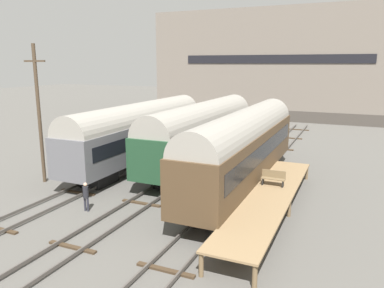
{
  "coord_description": "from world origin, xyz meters",
  "views": [
    {
      "loc": [
        11.34,
        -21.13,
        8.25
      ],
      "look_at": [
        0.0,
        4.52,
        2.2
      ],
      "focal_mm": 35.0,
      "sensor_mm": 36.0,
      "label": 1
    }
  ],
  "objects_px": {
    "train_car_grey": "(140,130)",
    "utility_pole": "(39,113)",
    "train_car_brown": "(244,144)",
    "bench": "(273,178)",
    "train_car_green": "(202,130)",
    "person_worker": "(86,194)"
  },
  "relations": [
    {
      "from": "train_car_brown",
      "to": "utility_pole",
      "type": "relative_size",
      "value": 1.85
    },
    {
      "from": "train_car_grey",
      "to": "train_car_brown",
      "type": "relative_size",
      "value": 0.99
    },
    {
      "from": "person_worker",
      "to": "bench",
      "type": "bearing_deg",
      "value": 30.63
    },
    {
      "from": "train_car_brown",
      "to": "person_worker",
      "type": "relative_size",
      "value": 10.41
    },
    {
      "from": "train_car_grey",
      "to": "utility_pole",
      "type": "bearing_deg",
      "value": -118.86
    },
    {
      "from": "train_car_green",
      "to": "train_car_brown",
      "type": "bearing_deg",
      "value": -43.02
    },
    {
      "from": "train_car_grey",
      "to": "utility_pole",
      "type": "xyz_separation_m",
      "value": [
        -3.79,
        -6.88,
        2.03
      ]
    },
    {
      "from": "utility_pole",
      "to": "person_worker",
      "type": "bearing_deg",
      "value": -26.58
    },
    {
      "from": "person_worker",
      "to": "utility_pole",
      "type": "relative_size",
      "value": 0.18
    },
    {
      "from": "train_car_grey",
      "to": "bench",
      "type": "height_order",
      "value": "train_car_grey"
    },
    {
      "from": "person_worker",
      "to": "utility_pole",
      "type": "xyz_separation_m",
      "value": [
        -6.31,
        3.16,
        3.92
      ]
    },
    {
      "from": "train_car_brown",
      "to": "person_worker",
      "type": "height_order",
      "value": "train_car_brown"
    },
    {
      "from": "train_car_grey",
      "to": "bench",
      "type": "xyz_separation_m",
      "value": [
        11.94,
        -4.46,
        -1.32
      ]
    },
    {
      "from": "person_worker",
      "to": "utility_pole",
      "type": "bearing_deg",
      "value": 153.42
    },
    {
      "from": "train_car_brown",
      "to": "bench",
      "type": "bearing_deg",
      "value": -36.72
    },
    {
      "from": "train_car_green",
      "to": "train_car_grey",
      "type": "bearing_deg",
      "value": -159.8
    },
    {
      "from": "utility_pole",
      "to": "train_car_brown",
      "type": "bearing_deg",
      "value": 17.31
    },
    {
      "from": "train_car_brown",
      "to": "utility_pole",
      "type": "bearing_deg",
      "value": -162.69
    },
    {
      "from": "utility_pole",
      "to": "train_car_grey",
      "type": "bearing_deg",
      "value": 61.14
    },
    {
      "from": "person_worker",
      "to": "utility_pole",
      "type": "height_order",
      "value": "utility_pole"
    },
    {
      "from": "train_car_green",
      "to": "person_worker",
      "type": "bearing_deg",
      "value": -100.92
    },
    {
      "from": "bench",
      "to": "train_car_brown",
      "type": "bearing_deg",
      "value": 143.28
    }
  ]
}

